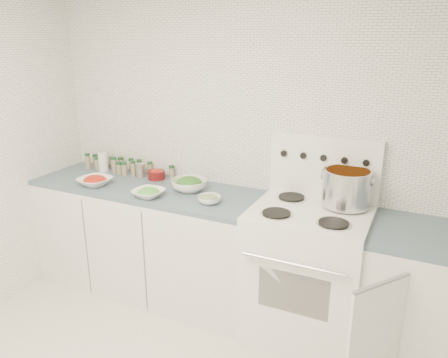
% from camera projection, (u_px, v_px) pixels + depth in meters
% --- Properties ---
extents(room_walls, '(3.54, 3.04, 2.52)m').
position_uv_depth(room_walls, '(134.00, 149.00, 1.82)').
color(room_walls, white).
rests_on(room_walls, ground).
extents(counter_left, '(1.85, 0.62, 0.90)m').
position_uv_depth(counter_left, '(149.00, 238.00, 3.52)').
color(counter_left, white).
rests_on(counter_left, ground).
extents(stove, '(0.76, 0.70, 1.36)m').
position_uv_depth(stove, '(307.00, 269.00, 2.97)').
color(stove, white).
rests_on(stove, ground).
extents(counter_right, '(0.89, 0.95, 0.90)m').
position_uv_depth(counter_right, '(439.00, 305.00, 2.65)').
color(counter_right, white).
rests_on(counter_right, ground).
extents(stock_pot, '(0.33, 0.31, 0.24)m').
position_uv_depth(stock_pot, '(347.00, 186.00, 2.84)').
color(stock_pot, silver).
rests_on(stock_pot, stove).
extents(bowl_tomato, '(0.27, 0.27, 0.08)m').
position_uv_depth(bowl_tomato, '(95.00, 181.00, 3.39)').
color(bowl_tomato, white).
rests_on(bowl_tomato, counter_left).
extents(bowl_snowpea, '(0.24, 0.24, 0.07)m').
position_uv_depth(bowl_snowpea, '(148.00, 193.00, 3.14)').
color(bowl_snowpea, white).
rests_on(bowl_snowpea, counter_left).
extents(bowl_broccoli, '(0.34, 0.34, 0.11)m').
position_uv_depth(bowl_broccoli, '(189.00, 184.00, 3.27)').
color(bowl_broccoli, white).
rests_on(bowl_broccoli, counter_left).
extents(bowl_zucchini, '(0.21, 0.21, 0.07)m').
position_uv_depth(bowl_zucchini, '(209.00, 199.00, 3.03)').
color(bowl_zucchini, white).
rests_on(bowl_zucchini, counter_left).
extents(bowl_pepper, '(0.14, 0.14, 0.08)m').
position_uv_depth(bowl_pepper, '(156.00, 174.00, 3.53)').
color(bowl_pepper, '#550E0E').
rests_on(bowl_pepper, counter_left).
extents(salt_canister, '(0.10, 0.10, 0.16)m').
position_uv_depth(salt_canister, '(103.00, 162.00, 3.72)').
color(salt_canister, white).
rests_on(salt_canister, counter_left).
extents(tin_can, '(0.11, 0.11, 0.11)m').
position_uv_depth(tin_can, '(141.00, 170.00, 3.59)').
color(tin_can, '#A59C8C').
rests_on(tin_can, counter_left).
extents(spice_cluster, '(0.84, 0.16, 0.14)m').
position_uv_depth(spice_cluster, '(119.00, 165.00, 3.72)').
color(spice_cluster, gray).
rests_on(spice_cluster, counter_left).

